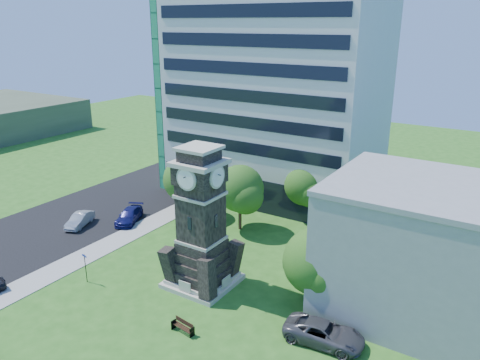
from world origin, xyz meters
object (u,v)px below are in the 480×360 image
Objects in this scene: car_east_lot at (324,333)px; street_sign at (85,265)px; car_street_north at (129,216)px; park_bench at (183,326)px; clock_tower at (201,227)px; car_street_mid at (80,220)px.

car_east_lot is 20.89m from street_sign.
car_east_lot is at bearing 18.56° from street_sign.
car_street_north is 28.03m from car_east_lot.
car_east_lot is at bearing 33.75° from park_bench.
clock_tower reaches higher than car_east_lot.
park_bench is 11.59m from street_sign.
clock_tower reaches higher than park_bench.
car_street_mid is (-18.72, 2.32, -4.58)m from clock_tower.
car_street_mid is at bearing 166.44° from park_bench.
street_sign is at bearing -176.64° from park_bench.
street_sign is at bearing -85.66° from car_street_north.
car_street_north is (-14.93, 6.10, -4.56)m from clock_tower.
street_sign is (6.31, -11.37, 0.95)m from car_street_north.
car_street_north reaches higher than park_bench.
street_sign is at bearing 94.22° from car_east_lot.
park_bench is at bearing 4.39° from street_sign.
car_east_lot reaches higher than car_street_north.
car_street_north is 2.71× the size of park_bench.
park_bench is at bearing -65.13° from clock_tower.
car_street_mid is at bearing 172.94° from clock_tower.
street_sign reaches higher than car_east_lot.
clock_tower is 10.73m from street_sign.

